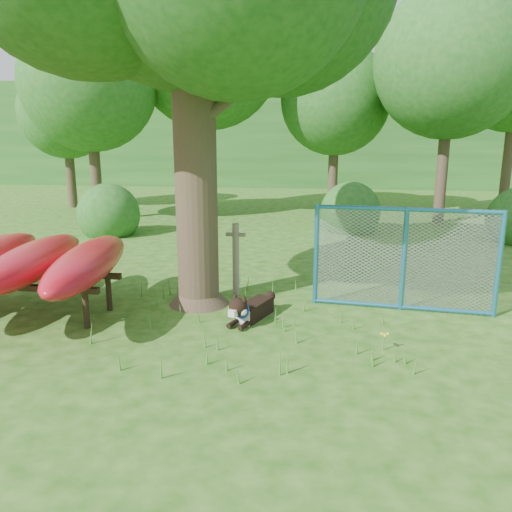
# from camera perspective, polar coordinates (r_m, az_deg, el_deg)

# --- Properties ---
(ground) EXTENTS (80.00, 80.00, 0.00)m
(ground) POSITION_cam_1_polar(r_m,az_deg,el_deg) (6.88, -3.06, -10.39)
(ground) COLOR #235310
(ground) RESTS_ON ground
(wooden_post) EXTENTS (0.36, 0.13, 1.31)m
(wooden_post) POSITION_cam_1_polar(r_m,az_deg,el_deg) (8.91, -2.32, -0.15)
(wooden_post) COLOR #716755
(wooden_post) RESTS_ON ground
(kayak_rack) EXTENTS (3.88, 3.47, 1.17)m
(kayak_rack) POSITION_cam_1_polar(r_m,az_deg,el_deg) (8.76, -26.58, -0.41)
(kayak_rack) COLOR black
(kayak_rack) RESTS_ON ground
(husky_dog) EXTENTS (0.64, 1.16, 0.55)m
(husky_dog) POSITION_cam_1_polar(r_m,az_deg,el_deg) (7.74, -0.74, -6.09)
(husky_dog) COLOR black
(husky_dog) RESTS_ON ground
(fence_section) EXTENTS (2.91, 0.39, 2.84)m
(fence_section) POSITION_cam_1_polar(r_m,az_deg,el_deg) (8.40, 16.53, -0.37)
(fence_section) COLOR teal
(fence_section) RESTS_ON ground
(wildflower_clump) EXTENTS (0.12, 0.12, 0.26)m
(wildflower_clump) POSITION_cam_1_polar(r_m,az_deg,el_deg) (6.92, 14.43, -8.83)
(wildflower_clump) COLOR #48852B
(wildflower_clump) RESTS_ON ground
(bg_tree_a) EXTENTS (4.40, 4.40, 6.70)m
(bg_tree_a) POSITION_cam_1_polar(r_m,az_deg,el_deg) (18.01, -18.54, 18.16)
(bg_tree_a) COLOR #3B2D20
(bg_tree_a) RESTS_ON ground
(bg_tree_b) EXTENTS (5.20, 5.20, 8.22)m
(bg_tree_b) POSITION_cam_1_polar(r_m,az_deg,el_deg) (18.88, -5.57, 21.95)
(bg_tree_b) COLOR #3B2D20
(bg_tree_b) RESTS_ON ground
(bg_tree_c) EXTENTS (4.00, 4.00, 6.12)m
(bg_tree_c) POSITION_cam_1_polar(r_m,az_deg,el_deg) (19.23, 9.07, 17.18)
(bg_tree_c) COLOR #3B2D20
(bg_tree_c) RESTS_ON ground
(bg_tree_d) EXTENTS (4.80, 4.80, 7.50)m
(bg_tree_d) POSITION_cam_1_polar(r_m,az_deg,el_deg) (17.74, 21.42, 19.98)
(bg_tree_d) COLOR #3B2D20
(bg_tree_d) RESTS_ON ground
(bg_tree_f) EXTENTS (3.60, 3.60, 5.55)m
(bg_tree_f) POSITION_cam_1_polar(r_m,az_deg,el_deg) (21.75, -20.94, 15.04)
(bg_tree_f) COLOR #3B2D20
(bg_tree_f) RESTS_ON ground
(shrub_left) EXTENTS (1.80, 1.80, 1.80)m
(shrub_left) POSITION_cam_1_polar(r_m,az_deg,el_deg) (15.28, -16.34, 2.37)
(shrub_left) COLOR #1F5A1D
(shrub_left) RESTS_ON ground
(shrub_mid) EXTENTS (1.80, 1.80, 1.80)m
(shrub_mid) POSITION_cam_1_polar(r_m,az_deg,el_deg) (15.45, 10.63, 2.80)
(shrub_mid) COLOR #1F5A1D
(shrub_mid) RESTS_ON ground
(wooded_hillside) EXTENTS (80.00, 12.00, 6.00)m
(wooded_hillside) POSITION_cam_1_polar(r_m,az_deg,el_deg) (34.20, 5.96, 13.66)
(wooded_hillside) COLOR #1F5A1D
(wooded_hillside) RESTS_ON ground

